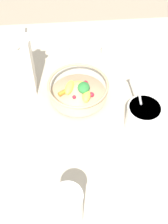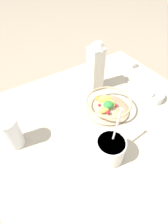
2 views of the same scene
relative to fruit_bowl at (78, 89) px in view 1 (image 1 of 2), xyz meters
The scene contains 8 objects.
ground_plane 0.14m from the fruit_bowl, 145.97° to the left, with size 6.00×6.00×0.00m, color gray.
countertop 0.13m from the fruit_bowl, 145.97° to the left, with size 1.09×1.09×0.03m.
fruit_bowl is the anchor object (origin of this frame).
milk_carton 0.23m from the fruit_bowl, 15.15° to the right, with size 0.07×0.07×0.29m.
yogurt_tub 0.27m from the fruit_bowl, 143.19° to the left, with size 0.12×0.13×0.23m.
drinking_cup 0.48m from the fruit_bowl, 82.74° to the left, with size 0.09×0.09×0.15m.
spice_jar 0.47m from the fruit_bowl, 58.83° to the right, with size 0.05×0.05×0.03m.
garlic_bowl 0.27m from the fruit_bowl, 101.53° to the right, with size 0.14×0.14×0.07m.
Camera 1 is at (0.14, 0.74, 0.95)m, focal length 50.00 mm.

